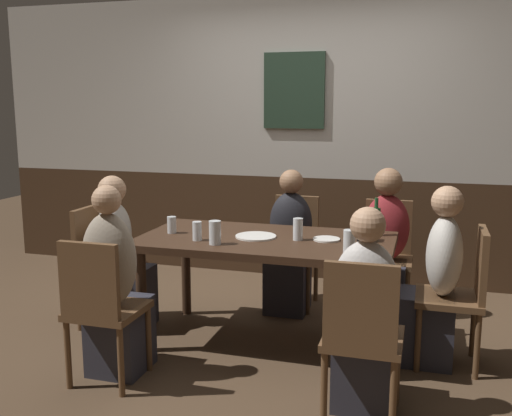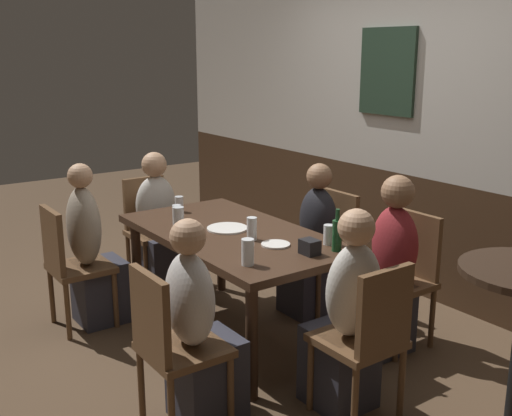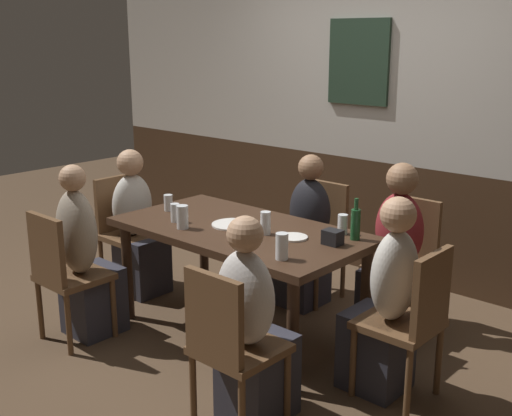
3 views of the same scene
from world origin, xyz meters
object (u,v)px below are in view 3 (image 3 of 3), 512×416
at_px(person_right_far, 394,262).
at_px(pint_glass_pale, 182,218).
at_px(chair_head_east, 412,317).
at_px(person_head_west, 137,233).
at_px(chair_head_west, 124,226).
at_px(person_mid_far, 305,242).
at_px(tumbler_water, 343,225).
at_px(pint_glass_stout, 265,224).
at_px(condiment_caddy, 333,237).
at_px(person_head_east, 385,311).
at_px(highball_clear, 175,214).
at_px(chair_right_far, 406,255).
at_px(plate_white_small, 293,237).
at_px(dining_table, 240,239).
at_px(chair_left_near, 63,270).
at_px(chair_mid_far, 319,234).
at_px(plate_white_large, 232,225).
at_px(tumbler_short, 282,247).
at_px(beer_glass_tall, 168,204).
at_px(chair_right_near, 229,342).
at_px(person_left_near, 85,265).
at_px(beer_bottle_green, 356,223).
at_px(person_right_near, 252,337).

relative_size(person_right_far, pint_glass_pale, 7.57).
relative_size(chair_head_east, person_head_west, 0.79).
xyz_separation_m(chair_head_west, pint_glass_pale, (1.00, -0.26, 0.31)).
xyz_separation_m(person_mid_far, tumbler_water, (0.57, -0.37, 0.33)).
distance_m(pint_glass_stout, condiment_caddy, 0.45).
distance_m(person_head_east, highball_clear, 1.55).
distance_m(chair_right_far, tumbler_water, 0.63).
distance_m(person_right_far, plate_white_small, 0.78).
bearing_deg(dining_table, person_head_east, 0.00).
bearing_deg(dining_table, chair_left_near, -130.67).
height_order(pint_glass_pale, plate_white_small, pint_glass_pale).
bearing_deg(person_mid_far, chair_head_east, -29.08).
distance_m(chair_mid_far, plate_white_large, 0.91).
xyz_separation_m(chair_mid_far, person_head_west, (-1.10, -0.86, -0.02)).
height_order(tumbler_short, tumbler_water, tumbler_short).
bearing_deg(chair_head_east, chair_mid_far, 145.55).
bearing_deg(condiment_caddy, tumbler_water, 109.81).
xyz_separation_m(person_head_east, pint_glass_pale, (-1.36, -0.26, 0.33)).
relative_size(chair_right_far, tumbler_short, 5.81).
bearing_deg(chair_head_west, pint_glass_pale, -14.87).
bearing_deg(pint_glass_stout, beer_glass_tall, -177.40).
distance_m(chair_head_west, condiment_caddy, 1.94).
xyz_separation_m(chair_mid_far, chair_head_west, (-1.26, -0.86, 0.00)).
height_order(chair_right_far, chair_right_near, same).
bearing_deg(pint_glass_stout, chair_mid_far, 104.26).
bearing_deg(person_right_far, condiment_caddy, -98.62).
relative_size(chair_right_far, chair_right_near, 1.00).
xyz_separation_m(chair_right_near, beer_glass_tall, (-1.41, 0.82, 0.29)).
bearing_deg(chair_left_near, tumbler_water, 42.20).
height_order(dining_table, plate_white_large, plate_white_large).
height_order(chair_left_near, person_left_near, person_left_near).
xyz_separation_m(chair_left_near, chair_head_east, (2.00, 0.86, 0.00)).
distance_m(plate_white_large, plate_white_small, 0.47).
height_order(tumbler_water, plate_white_small, tumbler_water).
distance_m(chair_right_far, person_head_west, 2.03).
bearing_deg(beer_bottle_green, plate_white_small, -141.58).
distance_m(chair_mid_far, tumbler_water, 0.84).
bearing_deg(chair_left_near, chair_mid_far, 66.75).
height_order(chair_right_far, beer_glass_tall, chair_right_far).
distance_m(tumbler_short, pint_glass_stout, 0.47).
xyz_separation_m(person_left_near, tumbler_water, (1.32, 1.03, 0.31)).
bearing_deg(tumbler_water, person_mid_far, 147.23).
xyz_separation_m(chair_left_near, pint_glass_pale, (0.48, 0.60, 0.31)).
height_order(dining_table, chair_right_far, chair_right_far).
distance_m(chair_head_west, person_right_near, 2.12).
relative_size(beer_glass_tall, plate_white_large, 0.42).
bearing_deg(person_head_east, tumbler_short, -149.96).
bearing_deg(plate_white_large, chair_mid_far, 85.49).
height_order(chair_right_far, beer_bottle_green, beer_bottle_green).
relative_size(chair_left_near, person_head_east, 0.77).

